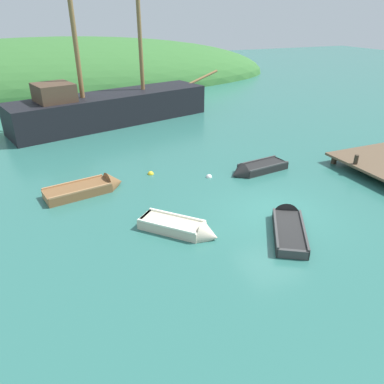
# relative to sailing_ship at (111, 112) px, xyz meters

# --- Properties ---
(ground_plane) EXTENTS (120.00, 120.00, 0.00)m
(ground_plane) POSITION_rel_sailing_ship_xyz_m (3.08, -15.59, -0.81)
(ground_plane) COLOR #2D6B60
(shore_hill) EXTENTS (52.06, 20.96, 9.47)m
(shore_hill) POSITION_rel_sailing_ship_xyz_m (-2.40, 18.74, -0.81)
(shore_hill) COLOR #387033
(shore_hill) RESTS_ON ground
(sailing_ship) EXTENTS (16.57, 6.74, 12.98)m
(sailing_ship) POSITION_rel_sailing_ship_xyz_m (0.00, 0.00, 0.00)
(sailing_ship) COLOR black
(sailing_ship) RESTS_ON ground
(rowboat_far) EXTENTS (2.65, 3.41, 0.99)m
(rowboat_far) POSITION_rel_sailing_ship_xyz_m (2.91, -16.65, -0.71)
(rowboat_far) COLOR black
(rowboat_far) RESTS_ON ground
(rowboat_center) EXTENTS (3.57, 1.75, 1.11)m
(rowboat_center) POSITION_rel_sailing_ship_xyz_m (-3.27, -10.70, -0.68)
(rowboat_center) COLOR brown
(rowboat_center) RESTS_ON ground
(rowboat_outer_left) EXTENTS (2.70, 2.80, 0.91)m
(rowboat_outer_left) POSITION_rel_sailing_ship_xyz_m (-0.75, -15.38, -0.69)
(rowboat_outer_left) COLOR beige
(rowboat_outer_left) RESTS_ON ground
(rowboat_near_dock) EXTENTS (3.20, 1.38, 0.98)m
(rowboat_near_dock) POSITION_rel_sailing_ship_xyz_m (4.62, -11.67, -0.69)
(rowboat_near_dock) COLOR black
(rowboat_near_dock) RESTS_ON ground
(buoy_white) EXTENTS (0.30, 0.30, 0.30)m
(buoy_white) POSITION_rel_sailing_ship_xyz_m (2.24, -11.34, -0.81)
(buoy_white) COLOR white
(buoy_white) RESTS_ON ground
(buoy_yellow) EXTENTS (0.31, 0.31, 0.31)m
(buoy_yellow) POSITION_rel_sailing_ship_xyz_m (-0.23, -9.88, -0.81)
(buoy_yellow) COLOR yellow
(buoy_yellow) RESTS_ON ground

